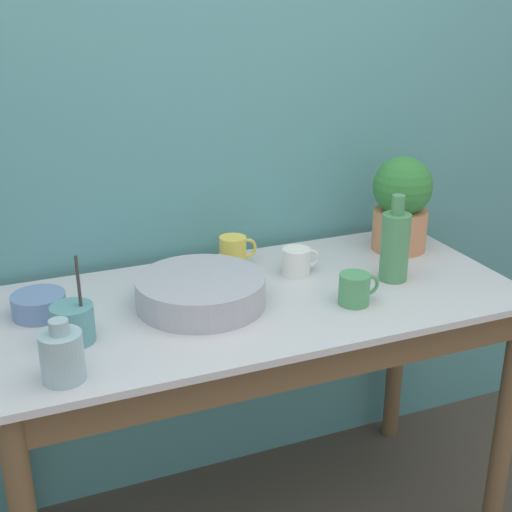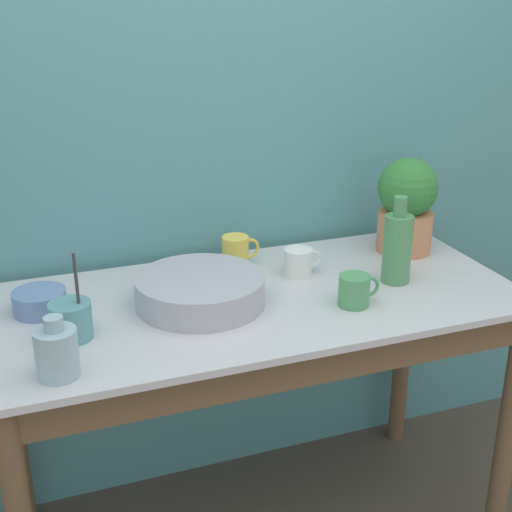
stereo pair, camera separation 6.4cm
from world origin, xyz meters
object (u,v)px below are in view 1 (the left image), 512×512
potted_plant (401,203)px  mug_green (355,289)px  bottle_tall (395,245)px  utensil_cup (73,323)px  bowl_small_blue (39,305)px  bowl_wash_large (201,291)px  mug_white (297,261)px  mug_yellow (234,252)px  bottle_short (62,355)px

potted_plant → mug_green: size_ratio=2.57×
mug_green → bottle_tall: bearing=28.9°
utensil_cup → bowl_small_blue: bearing=109.4°
bottle_tall → potted_plant: bearing=53.7°
bowl_wash_large → mug_white: bearing=16.4°
mug_yellow → utensil_cup: 0.61m
mug_white → potted_plant: bearing=9.4°
potted_plant → bowl_small_blue: potted_plant is taller
mug_green → mug_white: (-0.06, 0.25, -0.00)m
bowl_small_blue → bottle_tall: bearing=-8.4°
bottle_short → mug_white: bearing=25.2°
bowl_wash_large → utensil_cup: (-0.35, -0.07, 0.01)m
mug_green → utensil_cup: size_ratio=0.53×
bottle_tall → bowl_small_blue: bearing=171.6°
bottle_tall → mug_green: 0.22m
mug_white → bowl_small_blue: size_ratio=0.83×
bottle_short → bowl_small_blue: bearing=92.0°
mug_green → bowl_small_blue: size_ratio=0.85×
potted_plant → bottle_tall: bearing=-126.3°
potted_plant → bottle_short: size_ratio=2.10×
bottle_tall → mug_yellow: bottle_tall is taller
bottle_tall → utensil_cup: bottle_tall is taller
mug_white → bowl_small_blue: (-0.74, 0.00, -0.01)m
bottle_short → mug_green: bottle_short is taller
mug_yellow → mug_green: bearing=-60.6°
mug_green → utensil_cup: 0.74m
mug_green → mug_yellow: 0.43m
mug_white → bowl_small_blue: bearing=179.7°
mug_white → utensil_cup: (-0.68, -0.17, 0.01)m
bowl_wash_large → bottle_tall: 0.58m
bowl_wash_large → mug_green: mug_green is taller
utensil_cup → mug_white: bearing=14.2°
bowl_wash_large → bottle_tall: bearing=-4.4°
bottle_short → utensil_cup: (0.05, 0.17, -0.01)m
mug_green → mug_yellow: mug_yellow is taller
mug_white → utensil_cup: size_ratio=0.52×
mug_yellow → utensil_cup: bearing=-150.4°
bowl_wash_large → bottle_short: bearing=-148.2°
bottle_short → mug_green: (0.79, 0.10, -0.02)m
mug_green → potted_plant: bearing=42.5°
mug_green → mug_white: size_ratio=1.02×
bowl_small_blue → utensil_cup: size_ratio=0.63×
bottle_short → mug_white: 0.81m
utensil_cup → mug_green: bearing=-5.7°
bowl_wash_large → utensil_cup: size_ratio=1.57×
bottle_short → mug_white: (0.73, 0.34, -0.02)m
bowl_wash_large → utensil_cup: bearing=-167.9°
potted_plant → utensil_cup: (-1.08, -0.24, -0.11)m
potted_plant → mug_yellow: (-0.55, 0.06, -0.11)m
bottle_tall → utensil_cup: 0.93m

